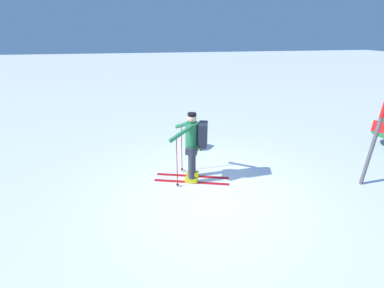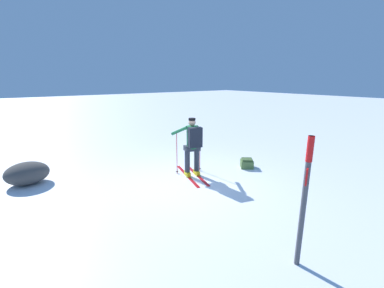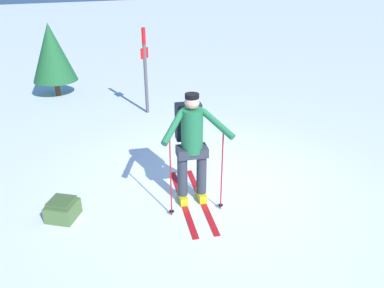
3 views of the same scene
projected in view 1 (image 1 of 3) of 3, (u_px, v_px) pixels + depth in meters
name	position (u px, v px, depth m)	size (l,w,h in m)	color
ground_plane	(209.00, 190.00, 5.88)	(80.00, 80.00, 0.00)	white
skier	(194.00, 143.00, 5.92)	(1.04, 1.85, 1.70)	red
dropped_backpack	(197.00, 143.00, 7.98)	(0.54, 0.54, 0.30)	#4C6B38
trail_marker	(375.00, 138.00, 5.65)	(0.23, 0.13, 2.02)	#4C4C51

